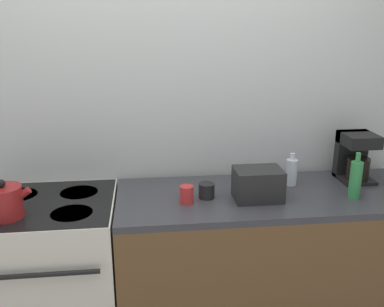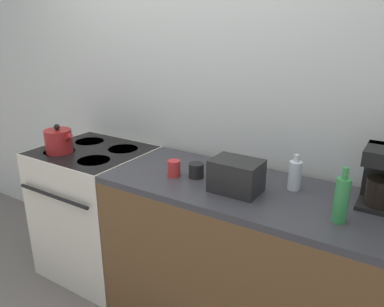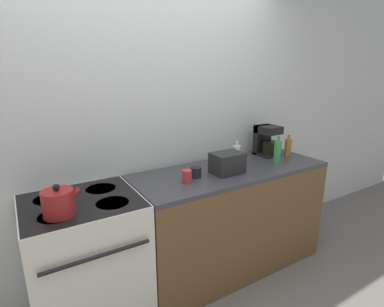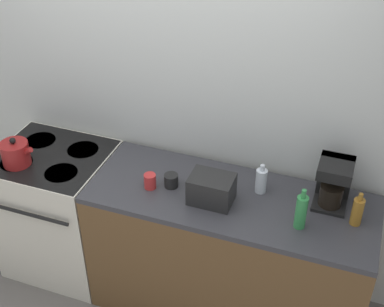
% 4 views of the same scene
% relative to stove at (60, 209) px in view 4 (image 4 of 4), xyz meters
% --- Properties ---
extents(wall_back, '(8.00, 0.05, 2.60)m').
position_rel_stove_xyz_m(wall_back, '(0.62, 0.38, 0.82)').
color(wall_back, silver).
rests_on(wall_back, ground_plane).
extents(stove, '(0.72, 0.68, 0.93)m').
position_rel_stove_xyz_m(stove, '(0.00, 0.00, 0.00)').
color(stove, silver).
rests_on(stove, ground_plane).
extents(counter_block, '(1.69, 0.64, 0.93)m').
position_rel_stove_xyz_m(counter_block, '(1.22, -0.00, -0.01)').
color(counter_block, brown).
rests_on(counter_block, ground_plane).
extents(kettle, '(0.22, 0.18, 0.19)m').
position_rel_stove_xyz_m(kettle, '(-0.14, -0.14, 0.53)').
color(kettle, maroon).
rests_on(kettle, stove).
extents(toaster, '(0.25, 0.18, 0.17)m').
position_rel_stove_xyz_m(toaster, '(1.12, -0.07, 0.54)').
color(toaster, black).
rests_on(toaster, counter_block).
extents(coffee_maker, '(0.19, 0.21, 0.29)m').
position_rel_stove_xyz_m(coffee_maker, '(1.77, 0.16, 0.61)').
color(coffee_maker, black).
rests_on(coffee_maker, counter_block).
extents(bottle_amber, '(0.06, 0.06, 0.21)m').
position_rel_stove_xyz_m(bottle_amber, '(1.92, 0.01, 0.54)').
color(bottle_amber, '#9E6B23').
rests_on(bottle_amber, counter_block).
extents(bottle_clear, '(0.07, 0.07, 0.19)m').
position_rel_stove_xyz_m(bottle_clear, '(1.37, 0.11, 0.54)').
color(bottle_clear, silver).
rests_on(bottle_clear, counter_block).
extents(bottle_green, '(0.06, 0.06, 0.25)m').
position_rel_stove_xyz_m(bottle_green, '(1.64, -0.12, 0.56)').
color(bottle_green, '#338C47').
rests_on(bottle_green, counter_block).
extents(cup_black, '(0.08, 0.08, 0.08)m').
position_rel_stove_xyz_m(cup_black, '(0.85, -0.02, 0.50)').
color(cup_black, black).
rests_on(cup_black, counter_block).
extents(cup_red, '(0.07, 0.07, 0.09)m').
position_rel_stove_xyz_m(cup_red, '(0.74, -0.08, 0.50)').
color(cup_red, red).
rests_on(cup_red, counter_block).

